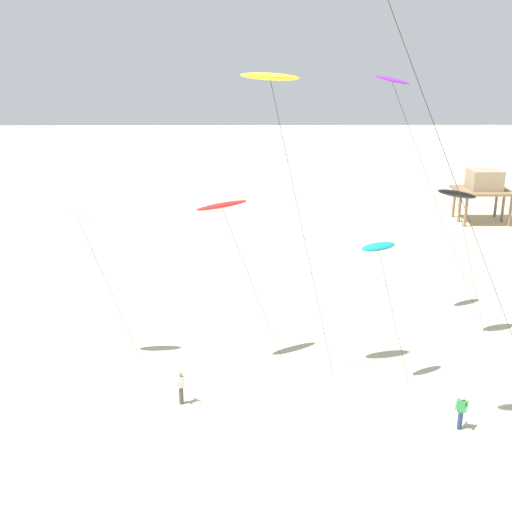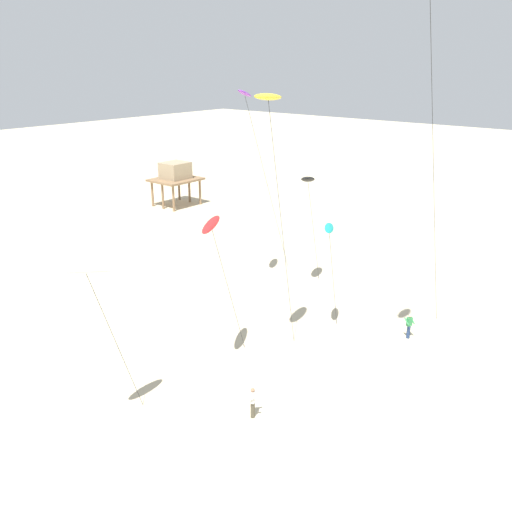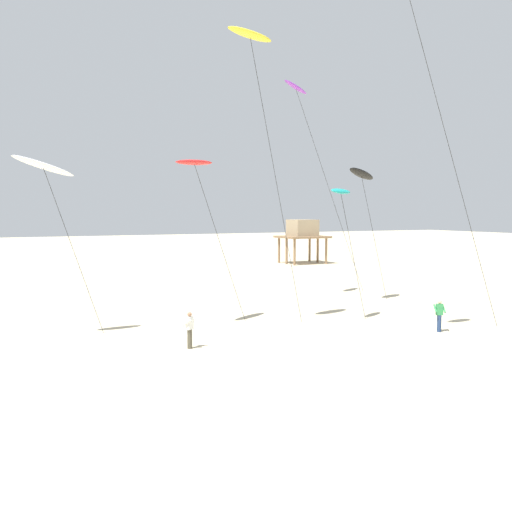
{
  "view_description": "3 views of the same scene",
  "coord_description": "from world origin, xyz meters",
  "px_view_note": "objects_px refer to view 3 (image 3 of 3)",
  "views": [
    {
      "loc": [
        0.83,
        -22.65,
        16.09
      ],
      "look_at": [
        1.12,
        6.05,
        6.91
      ],
      "focal_mm": 44.28,
      "sensor_mm": 36.0,
      "label": 1
    },
    {
      "loc": [
        -20.3,
        -10.81,
        16.89
      ],
      "look_at": [
        0.53,
        6.54,
        7.21
      ],
      "focal_mm": 38.78,
      "sensor_mm": 36.0,
      "label": 2
    },
    {
      "loc": [
        -10.97,
        -19.76,
        6.17
      ],
      "look_at": [
        3.63,
        9.88,
        3.6
      ],
      "focal_mm": 39.79,
      "sensor_mm": 36.0,
      "label": 3
    }
  ],
  "objects_px": {
    "stilt_house": "(302,231)",
    "kite_flyer_nearest": "(439,315)",
    "kite_flyer_middle": "(190,329)",
    "kite_teal": "(341,192)",
    "kite_black": "(362,174)",
    "kite_red": "(195,163)",
    "kite_white": "(44,167)",
    "kite_yellow": "(250,36)",
    "kite_purple": "(297,90)"
  },
  "relations": [
    {
      "from": "kite_purple",
      "to": "kite_yellow",
      "type": "xyz_separation_m",
      "value": [
        -7.26,
        -7.8,
        0.49
      ]
    },
    {
      "from": "kite_flyer_middle",
      "to": "stilt_house",
      "type": "relative_size",
      "value": 0.31
    },
    {
      "from": "kite_flyer_nearest",
      "to": "kite_yellow",
      "type": "bearing_deg",
      "value": 150.12
    },
    {
      "from": "kite_red",
      "to": "kite_flyer_nearest",
      "type": "bearing_deg",
      "value": -31.87
    },
    {
      "from": "kite_flyer_middle",
      "to": "kite_red",
      "type": "bearing_deg",
      "value": 66.5
    },
    {
      "from": "kite_black",
      "to": "kite_flyer_middle",
      "type": "height_order",
      "value": "kite_black"
    },
    {
      "from": "kite_flyer_middle",
      "to": "kite_white",
      "type": "bearing_deg",
      "value": 140.23
    },
    {
      "from": "kite_purple",
      "to": "kite_flyer_nearest",
      "type": "bearing_deg",
      "value": -84.61
    },
    {
      "from": "kite_purple",
      "to": "kite_teal",
      "type": "height_order",
      "value": "kite_purple"
    },
    {
      "from": "kite_purple",
      "to": "kite_red",
      "type": "height_order",
      "value": "kite_purple"
    },
    {
      "from": "kite_purple",
      "to": "kite_white",
      "type": "xyz_separation_m",
      "value": [
        -17.11,
        -5.74,
        -6.27
      ]
    },
    {
      "from": "stilt_house",
      "to": "kite_white",
      "type": "bearing_deg",
      "value": -137.03
    },
    {
      "from": "kite_purple",
      "to": "kite_flyer_nearest",
      "type": "xyz_separation_m",
      "value": [
        1.19,
        -12.66,
        -13.67
      ]
    },
    {
      "from": "kite_teal",
      "to": "stilt_house",
      "type": "bearing_deg",
      "value": 62.36
    },
    {
      "from": "kite_black",
      "to": "kite_flyer_middle",
      "type": "bearing_deg",
      "value": -153.94
    },
    {
      "from": "kite_purple",
      "to": "kite_white",
      "type": "distance_m",
      "value": 19.1
    },
    {
      "from": "kite_white",
      "to": "kite_red",
      "type": "distance_m",
      "value": 7.5
    },
    {
      "from": "kite_flyer_middle",
      "to": "stilt_house",
      "type": "xyz_separation_m",
      "value": [
        26.58,
        34.57,
        2.96
      ]
    },
    {
      "from": "kite_purple",
      "to": "kite_flyer_middle",
      "type": "relative_size",
      "value": 9.09
    },
    {
      "from": "kite_teal",
      "to": "kite_red",
      "type": "relative_size",
      "value": 0.83
    },
    {
      "from": "kite_flyer_middle",
      "to": "kite_teal",
      "type": "bearing_deg",
      "value": 11.69
    },
    {
      "from": "kite_teal",
      "to": "stilt_house",
      "type": "distance_m",
      "value": 36.95
    },
    {
      "from": "kite_white",
      "to": "kite_flyer_middle",
      "type": "distance_m",
      "value": 10.35
    },
    {
      "from": "kite_red",
      "to": "kite_black",
      "type": "height_order",
      "value": "kite_black"
    },
    {
      "from": "kite_white",
      "to": "kite_yellow",
      "type": "distance_m",
      "value": 12.12
    },
    {
      "from": "kite_teal",
      "to": "kite_red",
      "type": "bearing_deg",
      "value": 162.0
    },
    {
      "from": "kite_purple",
      "to": "stilt_house",
      "type": "distance_m",
      "value": 30.44
    },
    {
      "from": "kite_black",
      "to": "kite_flyer_middle",
      "type": "xyz_separation_m",
      "value": [
        -14.82,
        -7.25,
        -7.81
      ]
    },
    {
      "from": "stilt_house",
      "to": "kite_flyer_nearest",
      "type": "bearing_deg",
      "value": -110.58
    },
    {
      "from": "kite_teal",
      "to": "stilt_house",
      "type": "height_order",
      "value": "kite_teal"
    },
    {
      "from": "kite_white",
      "to": "kite_red",
      "type": "height_order",
      "value": "kite_red"
    },
    {
      "from": "kite_white",
      "to": "kite_flyer_middle",
      "type": "relative_size",
      "value": 5.35
    },
    {
      "from": "kite_black",
      "to": "kite_flyer_middle",
      "type": "relative_size",
      "value": 5.55
    },
    {
      "from": "kite_flyer_nearest",
      "to": "kite_flyer_middle",
      "type": "relative_size",
      "value": 1.0
    },
    {
      "from": "kite_purple",
      "to": "kite_red",
      "type": "bearing_deg",
      "value": -148.35
    },
    {
      "from": "kite_yellow",
      "to": "kite_flyer_middle",
      "type": "relative_size",
      "value": 9.23
    },
    {
      "from": "kite_red",
      "to": "stilt_house",
      "type": "height_order",
      "value": "kite_red"
    },
    {
      "from": "kite_yellow",
      "to": "kite_white",
      "type": "bearing_deg",
      "value": 168.17
    },
    {
      "from": "kite_purple",
      "to": "kite_flyer_middle",
      "type": "distance_m",
      "value": 20.68
    },
    {
      "from": "kite_black",
      "to": "kite_white",
      "type": "bearing_deg",
      "value": -172.66
    },
    {
      "from": "kite_white",
      "to": "kite_purple",
      "type": "bearing_deg",
      "value": 18.55
    },
    {
      "from": "kite_flyer_nearest",
      "to": "kite_black",
      "type": "bearing_deg",
      "value": 77.73
    },
    {
      "from": "kite_yellow",
      "to": "kite_flyer_middle",
      "type": "bearing_deg",
      "value": -149.16
    },
    {
      "from": "kite_teal",
      "to": "kite_white",
      "type": "xyz_separation_m",
      "value": [
        -15.07,
        2.66,
        1.04
      ]
    },
    {
      "from": "kite_yellow",
      "to": "kite_red",
      "type": "bearing_deg",
      "value": 141.66
    },
    {
      "from": "kite_white",
      "to": "kite_flyer_middle",
      "type": "height_order",
      "value": "kite_white"
    },
    {
      "from": "kite_red",
      "to": "kite_yellow",
      "type": "relative_size",
      "value": 0.59
    },
    {
      "from": "kite_white",
      "to": "stilt_house",
      "type": "relative_size",
      "value": 1.64
    },
    {
      "from": "kite_purple",
      "to": "kite_flyer_nearest",
      "type": "distance_m",
      "value": 18.67
    },
    {
      "from": "stilt_house",
      "to": "kite_flyer_middle",
      "type": "bearing_deg",
      "value": -127.56
    }
  ]
}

